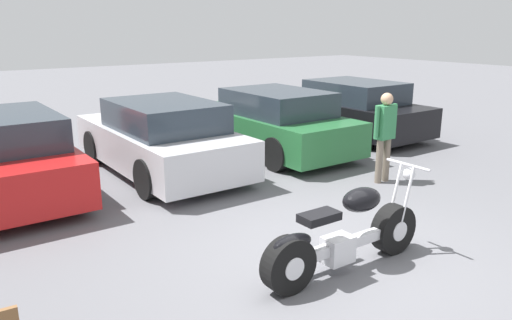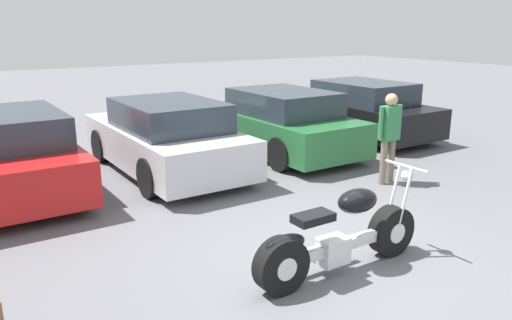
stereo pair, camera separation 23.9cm
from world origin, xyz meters
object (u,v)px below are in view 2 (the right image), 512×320
object	(u,v)px
parked_car_red	(9,154)
parked_car_green	(278,122)
parked_car_black	(357,110)
person_standing	(389,131)
parked_car_silver	(166,138)
motorcycle	(339,238)

from	to	relation	value
parked_car_red	parked_car_green	world-z (taller)	same
parked_car_black	person_standing	size ratio (longest dim) A/B	2.67
parked_car_red	parked_car_green	distance (m)	5.27
parked_car_red	parked_car_silver	distance (m)	2.65
parked_car_red	motorcycle	bearing A→B (deg)	-62.90
motorcycle	person_standing	xyz separation A→B (m)	(2.94, 1.98, 0.52)
parked_car_black	person_standing	xyz separation A→B (m)	(-2.36, -3.15, 0.28)
motorcycle	parked_car_green	xyz separation A→B (m)	(2.67, 4.86, 0.24)
motorcycle	parked_car_green	distance (m)	5.55
motorcycle	parked_car_red	bearing A→B (deg)	117.10
motorcycle	person_standing	world-z (taller)	person_standing
parked_car_red	parked_car_black	world-z (taller)	same
parked_car_black	motorcycle	bearing A→B (deg)	-135.95
parked_car_black	person_standing	distance (m)	3.94
parked_car_silver	person_standing	size ratio (longest dim) A/B	2.67
parked_car_silver	parked_car_black	xyz separation A→B (m)	(5.27, 0.33, 0.00)
parked_car_silver	parked_car_green	distance (m)	2.63
parked_car_red	person_standing	distance (m)	6.36
motorcycle	parked_car_black	distance (m)	7.38
parked_car_silver	person_standing	xyz separation A→B (m)	(2.91, -2.81, 0.28)
parked_car_silver	motorcycle	bearing A→B (deg)	-90.42
motorcycle	parked_car_green	bearing A→B (deg)	61.20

